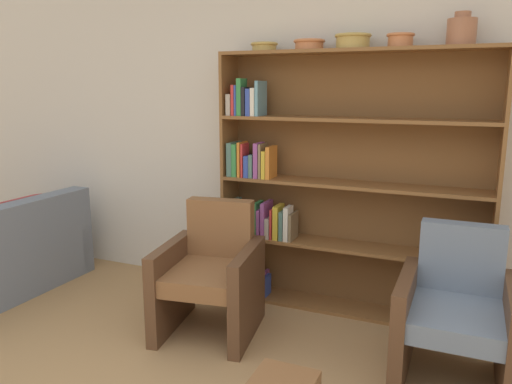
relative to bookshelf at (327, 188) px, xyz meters
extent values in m
cube|color=silver|center=(0.06, 0.17, 0.43)|extent=(12.00, 0.06, 2.75)
cube|color=brown|center=(-0.80, -0.02, 0.03)|extent=(0.02, 0.30, 1.95)
cube|color=brown|center=(1.16, -0.02, 0.03)|extent=(0.02, 0.30, 1.95)
cube|color=brown|center=(0.18, -0.02, 0.99)|extent=(1.94, 0.30, 0.02)
cube|color=brown|center=(0.18, -0.02, -0.93)|extent=(1.94, 0.30, 0.03)
cube|color=brown|center=(0.18, 0.12, 0.03)|extent=(1.94, 0.01, 1.95)
cube|color=orange|center=(-0.75, -0.06, -0.83)|extent=(0.04, 0.18, 0.17)
cube|color=gold|center=(-0.71, -0.06, -0.82)|extent=(0.03, 0.18, 0.19)
cube|color=#669EB2|center=(-0.67, -0.09, -0.79)|extent=(0.02, 0.13, 0.25)
cube|color=#7F6B4C|center=(-0.64, -0.05, -0.82)|extent=(0.02, 0.20, 0.20)
cube|color=#388C47|center=(-0.61, -0.06, -0.79)|extent=(0.02, 0.18, 0.25)
cube|color=#B2A899|center=(-0.58, -0.08, -0.80)|extent=(0.04, 0.15, 0.23)
cube|color=#4C756B|center=(-0.52, -0.09, -0.83)|extent=(0.04, 0.12, 0.18)
cube|color=#994C99|center=(-0.48, -0.06, -0.82)|extent=(0.03, 0.19, 0.19)
cube|color=#334CB2|center=(-0.45, -0.08, -0.83)|extent=(0.03, 0.14, 0.17)
cube|color=brown|center=(0.18, -0.02, -0.43)|extent=(1.94, 0.30, 0.02)
cube|color=#4C756B|center=(-0.75, -0.05, -0.28)|extent=(0.04, 0.20, 0.27)
cube|color=white|center=(-0.70, -0.06, -0.31)|extent=(0.04, 0.19, 0.21)
cube|color=orange|center=(-0.65, -0.08, -0.31)|extent=(0.04, 0.14, 0.22)
cube|color=#669EB2|center=(-0.60, -0.09, -0.29)|extent=(0.04, 0.13, 0.25)
cube|color=#388C47|center=(-0.56, -0.06, -0.31)|extent=(0.02, 0.18, 0.22)
cube|color=#388C47|center=(-0.53, -0.07, -0.28)|extent=(0.03, 0.16, 0.27)
cube|color=#994C99|center=(-0.50, -0.07, -0.31)|extent=(0.03, 0.17, 0.22)
cube|color=#994C99|center=(-0.47, -0.05, -0.28)|extent=(0.03, 0.20, 0.28)
cube|color=#B2A899|center=(-0.43, -0.06, -0.34)|extent=(0.04, 0.19, 0.16)
cube|color=red|center=(-0.40, -0.06, -0.30)|extent=(0.02, 0.19, 0.24)
cube|color=gold|center=(-0.36, -0.07, -0.29)|extent=(0.04, 0.16, 0.26)
cube|color=#4C756B|center=(-0.31, -0.08, -0.30)|extent=(0.03, 0.15, 0.23)
cube|color=white|center=(-0.27, -0.09, -0.29)|extent=(0.04, 0.13, 0.27)
cube|color=#7F6B4C|center=(-0.24, -0.06, -0.31)|extent=(0.02, 0.18, 0.21)
cube|color=brown|center=(0.18, -0.02, 0.04)|extent=(1.94, 0.30, 0.02)
cube|color=#4C756B|center=(-0.75, -0.05, 0.19)|extent=(0.04, 0.20, 0.26)
cube|color=#388C47|center=(-0.70, -0.06, 0.18)|extent=(0.04, 0.19, 0.25)
cube|color=orange|center=(-0.67, -0.07, 0.19)|extent=(0.02, 0.16, 0.27)
cube|color=red|center=(-0.64, -0.09, 0.19)|extent=(0.02, 0.13, 0.26)
cube|color=#334CB2|center=(-0.60, -0.08, 0.14)|extent=(0.04, 0.15, 0.17)
cube|color=#4C756B|center=(-0.56, -0.06, 0.15)|extent=(0.03, 0.19, 0.18)
cube|color=#994C99|center=(-0.52, -0.08, 0.19)|extent=(0.04, 0.15, 0.27)
cube|color=#7F6B4C|center=(-0.49, -0.08, 0.19)|extent=(0.02, 0.15, 0.26)
cube|color=gold|center=(-0.46, -0.08, 0.16)|extent=(0.03, 0.15, 0.21)
cube|color=orange|center=(-0.42, -0.06, 0.18)|extent=(0.03, 0.18, 0.25)
cube|color=brown|center=(0.18, -0.02, 0.52)|extent=(1.94, 0.30, 0.02)
cube|color=#B2A899|center=(-0.75, -0.07, 0.61)|extent=(0.04, 0.16, 0.16)
cube|color=red|center=(-0.71, -0.07, 0.64)|extent=(0.02, 0.16, 0.23)
cube|color=#334CB2|center=(-0.69, -0.05, 0.64)|extent=(0.02, 0.20, 0.23)
cube|color=#388C47|center=(-0.66, -0.09, 0.67)|extent=(0.04, 0.12, 0.28)
cube|color=black|center=(-0.62, -0.08, 0.64)|extent=(0.03, 0.15, 0.21)
cube|color=#334CB2|center=(-0.59, -0.05, 0.63)|extent=(0.04, 0.20, 0.20)
cube|color=white|center=(-0.55, -0.08, 0.63)|extent=(0.03, 0.14, 0.21)
cube|color=#669EB2|center=(-0.51, -0.06, 0.66)|extent=(0.02, 0.18, 0.26)
cylinder|color=tan|center=(-0.50, -0.02, 1.03)|extent=(0.18, 0.18, 0.06)
torus|color=tan|center=(-0.50, -0.02, 1.06)|extent=(0.20, 0.20, 0.02)
cylinder|color=#C67547|center=(-0.15, -0.02, 1.04)|extent=(0.20, 0.20, 0.07)
torus|color=#C67547|center=(-0.15, -0.02, 1.07)|extent=(0.23, 0.23, 0.02)
cylinder|color=tan|center=(0.16, -0.02, 1.05)|extent=(0.23, 0.23, 0.09)
torus|color=tan|center=(0.16, -0.02, 1.09)|extent=(0.25, 0.25, 0.02)
cylinder|color=#C67547|center=(0.48, -0.02, 1.05)|extent=(0.16, 0.16, 0.09)
torus|color=#C67547|center=(0.48, -0.02, 1.08)|extent=(0.19, 0.19, 0.02)
cylinder|color=#A36647|center=(0.86, -0.02, 1.09)|extent=(0.18, 0.18, 0.17)
cylinder|color=#A36647|center=(0.86, -0.02, 1.19)|extent=(0.10, 0.10, 0.04)
cube|color=slate|center=(-2.29, -0.84, -0.34)|extent=(0.20, 1.45, 0.37)
cube|color=slate|center=(-2.60, -0.17, -0.65)|extent=(0.83, 0.13, 0.58)
cube|color=#A83838|center=(-2.42, -0.65, -0.34)|extent=(0.18, 0.36, 0.37)
cube|color=brown|center=(-0.28, -1.01, -0.75)|extent=(0.08, 0.08, 0.38)
cube|color=brown|center=(-0.85, -1.10, -0.75)|extent=(0.08, 0.08, 0.38)
cube|color=brown|center=(-0.38, -0.41, -0.75)|extent=(0.08, 0.08, 0.38)
cube|color=brown|center=(-0.94, -0.50, -0.75)|extent=(0.08, 0.08, 0.38)
cube|color=brown|center=(-0.61, -0.75, -0.53)|extent=(0.57, 0.71, 0.12)
cube|color=brown|center=(-0.65, -0.48, -0.27)|extent=(0.49, 0.19, 0.45)
cube|color=brown|center=(-0.33, -0.71, -0.63)|extent=(0.18, 0.68, 0.62)
cube|color=brown|center=(-0.89, -0.80, -0.63)|extent=(0.18, 0.68, 0.62)
cube|color=brown|center=(0.69, -1.06, -0.75)|extent=(0.07, 0.07, 0.38)
cube|color=brown|center=(1.26, -0.45, -0.75)|extent=(0.07, 0.07, 0.38)
cube|color=brown|center=(0.69, -0.45, -0.75)|extent=(0.07, 0.07, 0.38)
cube|color=slate|center=(0.98, -0.75, -0.53)|extent=(0.48, 0.64, 0.12)
cube|color=slate|center=(0.98, -0.47, -0.27)|extent=(0.48, 0.12, 0.45)
cube|color=brown|center=(1.26, -0.75, -0.63)|extent=(0.08, 0.68, 0.62)
cube|color=brown|center=(0.70, -0.75, -0.63)|extent=(0.08, 0.68, 0.62)
camera|label=1|loc=(0.97, -3.59, 0.75)|focal=35.00mm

